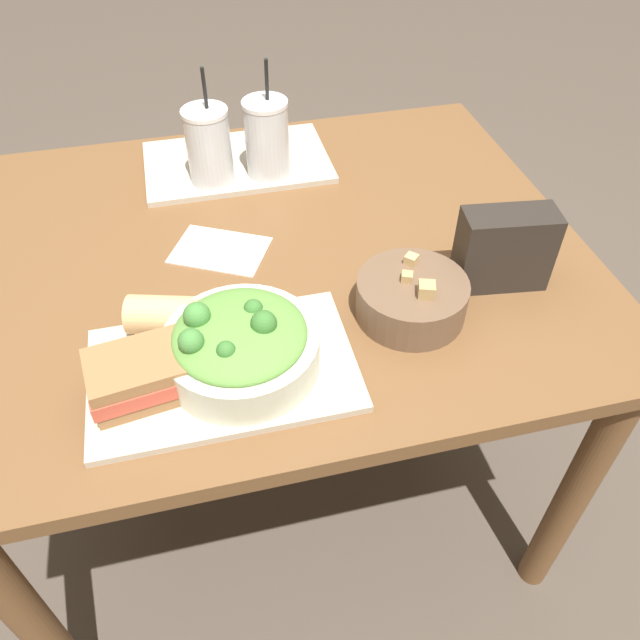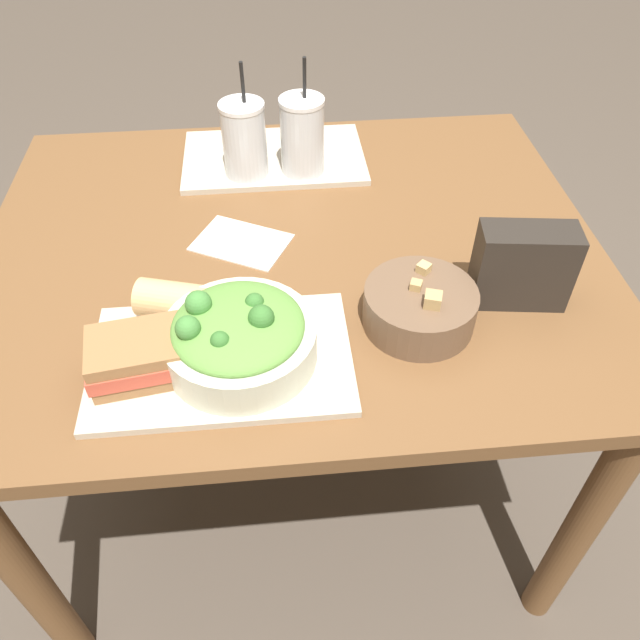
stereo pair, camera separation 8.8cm
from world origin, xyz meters
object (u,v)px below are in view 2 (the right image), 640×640
object	(u,v)px
chip_bag	(523,266)
drink_cup_red	(302,138)
salad_bowl	(239,336)
soup_bowl	(420,306)
drink_cup_dark	(244,142)
baguette_near	(196,304)
napkin_folded	(241,242)
sandwich_near	(142,356)

from	to	relation	value
chip_bag	drink_cup_red	bearing A→B (deg)	134.98
salad_bowl	drink_cup_red	world-z (taller)	drink_cup_red
soup_bowl	drink_cup_red	world-z (taller)	drink_cup_red
drink_cup_dark	chip_bag	xyz separation A→B (m)	(0.43, -0.41, -0.01)
soup_bowl	drink_cup_red	bearing A→B (deg)	108.00
baguette_near	chip_bag	bearing A→B (deg)	-72.71
drink_cup_red	chip_bag	size ratio (longest dim) A/B	1.49
salad_bowl	baguette_near	size ratio (longest dim) A/B	1.18
drink_cup_red	napkin_folded	bearing A→B (deg)	-120.46
baguette_near	chip_bag	xyz separation A→B (m)	(0.51, 0.01, 0.03)
soup_bowl	baguette_near	xyz separation A→B (m)	(-0.34, 0.03, 0.01)
sandwich_near	baguette_near	bearing A→B (deg)	47.03
soup_bowl	drink_cup_red	xyz separation A→B (m)	(-0.15, 0.45, 0.05)
baguette_near	drink_cup_dark	distance (m)	0.43
soup_bowl	sandwich_near	world-z (taller)	soup_bowl
sandwich_near	napkin_folded	bearing A→B (deg)	57.14
drink_cup_red	baguette_near	bearing A→B (deg)	-114.98
baguette_near	chip_bag	distance (m)	0.51
sandwich_near	drink_cup_red	size ratio (longest dim) A/B	0.69
salad_bowl	soup_bowl	xyz separation A→B (m)	(0.27, 0.06, -0.02)
salad_bowl	baguette_near	xyz separation A→B (m)	(-0.07, 0.09, -0.01)
sandwich_near	drink_cup_dark	bearing A→B (deg)	65.29
sandwich_near	napkin_folded	distance (m)	0.33
baguette_near	napkin_folded	bearing A→B (deg)	-2.12
salad_bowl	chip_bag	size ratio (longest dim) A/B	1.41
salad_bowl	drink_cup_dark	xyz separation A→B (m)	(0.02, 0.50, 0.03)
drink_cup_red	chip_bag	bearing A→B (deg)	-52.44
salad_bowl	soup_bowl	world-z (taller)	salad_bowl
sandwich_near	salad_bowl	bearing A→B (deg)	-2.16
soup_bowl	chip_bag	size ratio (longest dim) A/B	1.11
salad_bowl	drink_cup_dark	bearing A→B (deg)	88.28
salad_bowl	sandwich_near	size ratio (longest dim) A/B	1.38
sandwich_near	chip_bag	xyz separation A→B (m)	(0.58, 0.11, 0.02)
drink_cup_red	napkin_folded	xyz separation A→B (m)	(-0.13, -0.22, -0.08)
soup_bowl	drink_cup_dark	world-z (taller)	drink_cup_dark
drink_cup_red	salad_bowl	bearing A→B (deg)	-104.32
drink_cup_dark	drink_cup_red	xyz separation A→B (m)	(0.11, 0.00, 0.00)
drink_cup_red	napkin_folded	size ratio (longest dim) A/B	1.19
baguette_near	drink_cup_dark	size ratio (longest dim) A/B	0.82
sandwich_near	napkin_folded	size ratio (longest dim) A/B	0.82
salad_bowl	baguette_near	bearing A→B (deg)	126.63
salad_bowl	napkin_folded	bearing A→B (deg)	89.85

